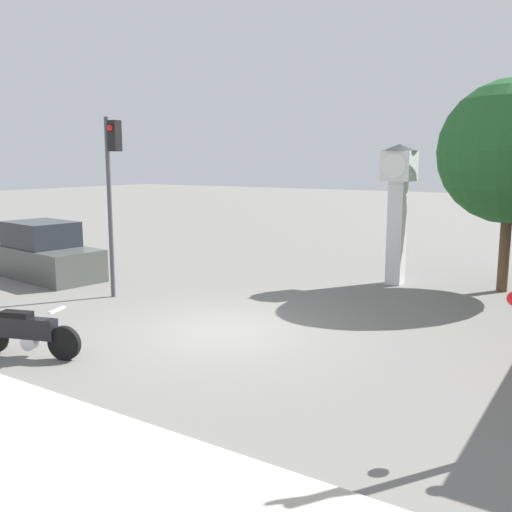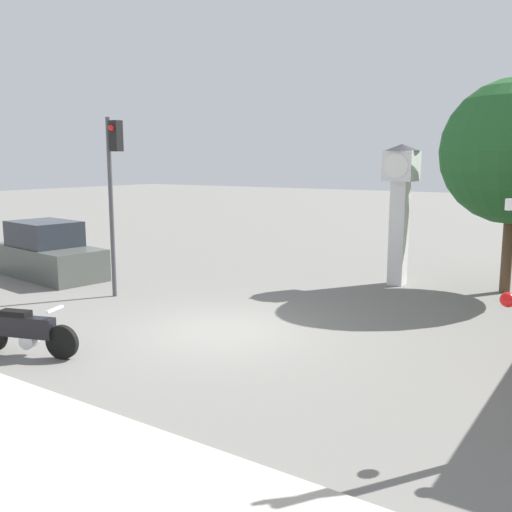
# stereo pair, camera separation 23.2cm
# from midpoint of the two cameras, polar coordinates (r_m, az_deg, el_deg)

# --- Properties ---
(ground_plane) EXTENTS (120.00, 120.00, 0.00)m
(ground_plane) POSITION_cam_midpoint_polar(r_m,az_deg,el_deg) (12.71, -2.88, -7.53)
(ground_plane) COLOR slate
(motorcycle) EXTENTS (2.16, 0.85, 0.99)m
(motorcycle) POSITION_cam_midpoint_polar(r_m,az_deg,el_deg) (11.88, -21.53, -7.03)
(motorcycle) COLOR black
(motorcycle) RESTS_ON ground_plane
(clock_tower) EXTENTS (1.06, 1.06, 4.21)m
(clock_tower) POSITION_cam_midpoint_polar(r_m,az_deg,el_deg) (17.60, 14.61, 6.19)
(clock_tower) COLOR white
(clock_tower) RESTS_ON ground_plane
(traffic_light) EXTENTS (0.50, 0.35, 4.87)m
(traffic_light) POSITION_cam_midpoint_polar(r_m,az_deg,el_deg) (15.84, -13.67, 7.76)
(traffic_light) COLOR #47474C
(traffic_light) RESTS_ON ground_plane
(parked_car) EXTENTS (4.39, 2.31, 1.80)m
(parked_car) POSITION_cam_midpoint_polar(r_m,az_deg,el_deg) (19.61, -19.78, 0.21)
(parked_car) COLOR #4C514C
(parked_car) RESTS_ON ground_plane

